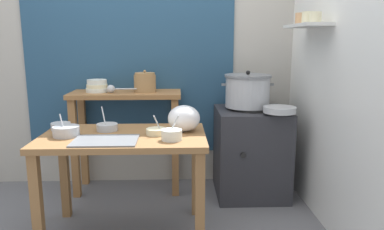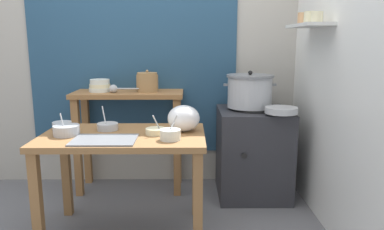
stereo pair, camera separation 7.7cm
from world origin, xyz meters
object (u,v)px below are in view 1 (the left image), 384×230
Objects in this scene: stove_block at (251,152)px; prep_bowl_0 at (107,127)px; prep_table at (124,150)px; back_shelf_table at (127,117)px; wide_pan at (280,110)px; prep_bowl_1 at (172,134)px; prep_bowl_2 at (61,126)px; ladle at (112,89)px; steamer_pot at (248,91)px; prep_bowl_4 at (156,131)px; serving_tray at (105,141)px; plastic_bag at (184,118)px; clay_pot at (145,82)px; bowl_stack_enamel at (97,86)px; prep_bowl_3 at (66,131)px.

prep_bowl_0 is at bearing -153.97° from stove_block.
back_shelf_table reaches higher than prep_table.
back_shelf_table is at bearing 163.21° from wide_pan.
prep_bowl_1 is 1.20× the size of prep_bowl_2.
prep_bowl_0 is 0.53m from prep_bowl_1.
ladle is 1.82× the size of prep_bowl_0.
ladle is (-0.19, 0.73, 0.33)m from prep_table.
steamer_pot is at bearing 52.96° from prep_bowl_1.
prep_bowl_0 reaches higher than prep_bowl_4.
plastic_bag is (0.50, 0.25, 0.09)m from serving_tray.
prep_table is at bearing -41.80° from prep_bowl_0.
stove_block is 1.13m from prep_bowl_1.
steamer_pot is 1.24m from prep_bowl_0.
back_shelf_table is at bearing -180.00° from clay_pot.
ladle is at bearing 104.60° from prep_table.
back_shelf_table is 0.69m from prep_bowl_0.
back_shelf_table is at bearing 86.64° from prep_bowl_0.
prep_bowl_0 is at bearing 149.53° from prep_bowl_1.
back_shelf_table reaches higher than stove_block.
serving_tray is at bearing -177.65° from prep_bowl_1.
bowl_stack_enamel is at bearing 112.68° from prep_table.
plastic_bag is at bearing -65.47° from clay_pot.
clay_pot is at bearing 80.24° from serving_tray.
prep_table is at bearing -75.40° from ladle.
bowl_stack_enamel is 0.69m from prep_bowl_2.
wide_pan is 1.92× the size of prep_bowl_2.
plastic_bag is at bearing 70.54° from prep_bowl_1.
prep_bowl_0 is at bearing 31.67° from prep_bowl_3.
stove_block is 1.75× the size of steamer_pot.
clay_pot is 0.97m from prep_bowl_3.
bowl_stack_enamel reaches higher than plastic_bag.
prep_bowl_2 is at bearing 174.79° from plastic_bag.
prep_bowl_0 is at bearing 175.80° from plastic_bag.
wide_pan is 1.49× the size of prep_bowl_3.
steamer_pot reaches higher than prep_table.
back_shelf_table is 0.28m from ladle.
ladle is at bearing -26.21° from bowl_stack_enamel.
plastic_bag is at bearing 24.46° from prep_bowl_4.
steamer_pot reaches higher than prep_bowl_1.
steamer_pot is at bearing 127.63° from wide_pan.
prep_bowl_1 reaches higher than serving_tray.
back_shelf_table is 0.97m from serving_tray.
prep_table is 0.46m from plastic_bag.
prep_bowl_1 is at bearing -53.47° from prep_bowl_4.
prep_bowl_0 reaches higher than prep_bowl_1.
steamer_pot is 1.47× the size of ladle.
steamer_pot is 2.00× the size of plastic_bag.
wide_pan is (0.76, 0.34, -0.01)m from plastic_bag.
wide_pan reaches higher than prep_table.
prep_bowl_3 is at bearing -163.69° from wide_pan.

